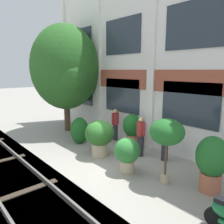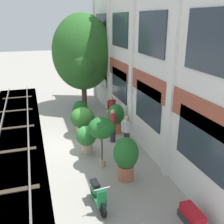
# 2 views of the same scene
# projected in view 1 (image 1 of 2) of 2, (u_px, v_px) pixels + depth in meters

# --- Properties ---
(ground_plane) EXTENTS (80.00, 80.00, 0.00)m
(ground_plane) POSITION_uv_depth(u_px,v_px,m) (104.00, 163.00, 8.42)
(ground_plane) COLOR #9E998E
(apartment_facade) EXTENTS (15.32, 0.64, 8.43)m
(apartment_facade) POSITION_uv_depth(u_px,v_px,m) (156.00, 55.00, 9.56)
(apartment_facade) COLOR silver
(apartment_facade) RESTS_ON ground
(rail_tracks) EXTENTS (22.96, 2.80, 0.43)m
(rail_tracks) POSITION_uv_depth(u_px,v_px,m) (24.00, 196.00, 6.45)
(rail_tracks) COLOR #4C473F
(rail_tracks) RESTS_ON ground
(broadleaf_tree) EXTENTS (4.05, 3.85, 6.07)m
(broadleaf_tree) POSITION_uv_depth(u_px,v_px,m) (65.00, 69.00, 12.39)
(broadleaf_tree) COLOR #4C3826
(broadleaf_tree) RESTS_ON ground
(potted_plant_ribbed_drum) EXTENTS (0.93, 0.93, 1.69)m
(potted_plant_ribbed_drum) POSITION_uv_depth(u_px,v_px,m) (212.00, 161.00, 6.32)
(potted_plant_ribbed_drum) COLOR #B76647
(potted_plant_ribbed_drum) RESTS_ON ground
(potted_plant_low_pan) EXTENTS (1.06, 1.06, 2.10)m
(potted_plant_low_pan) POSITION_uv_depth(u_px,v_px,m) (167.00, 133.00, 6.66)
(potted_plant_low_pan) COLOR tan
(potted_plant_low_pan) RESTS_ON ground
(potted_plant_fluted_column) EXTENTS (0.91, 0.91, 1.23)m
(potted_plant_fluted_column) POSITION_uv_depth(u_px,v_px,m) (127.00, 152.00, 7.60)
(potted_plant_fluted_column) COLOR tan
(potted_plant_fluted_column) RESTS_ON ground
(potted_plant_stone_basin) EXTENTS (0.85, 0.85, 1.59)m
(potted_plant_stone_basin) POSITION_uv_depth(u_px,v_px,m) (132.00, 128.00, 9.98)
(potted_plant_stone_basin) COLOR #B76647
(potted_plant_stone_basin) RESTS_ON ground
(potted_plant_glazed_jar) EXTENTS (1.21, 1.21, 1.51)m
(potted_plant_glazed_jar) POSITION_uv_depth(u_px,v_px,m) (100.00, 135.00, 9.02)
(potted_plant_glazed_jar) COLOR tan
(potted_plant_glazed_jar) RESTS_ON ground
(resident_by_doorway) EXTENTS (0.34, 0.52, 1.62)m
(resident_by_doorway) POSITION_uv_depth(u_px,v_px,m) (115.00, 123.00, 11.09)
(resident_by_doorway) COLOR #282833
(resident_by_doorway) RESTS_ON ground
(resident_watching_tracks) EXTENTS (0.52, 0.34, 1.66)m
(resident_watching_tracks) POSITION_uv_depth(u_px,v_px,m) (141.00, 135.00, 8.99)
(resident_watching_tracks) COLOR #282833
(resident_watching_tracks) RESTS_ON ground
(resident_near_plants) EXTENTS (0.34, 0.53, 1.64)m
(resident_near_plants) POSITION_uv_depth(u_px,v_px,m) (165.00, 139.00, 8.55)
(resident_near_plants) COLOR #282833
(resident_near_plants) RESTS_ON ground
(topiary_hedge) EXTENTS (0.81, 0.99, 1.29)m
(topiary_hedge) POSITION_uv_depth(u_px,v_px,m) (80.00, 130.00, 10.62)
(topiary_hedge) COLOR #19561E
(topiary_hedge) RESTS_ON ground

